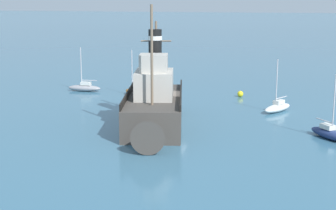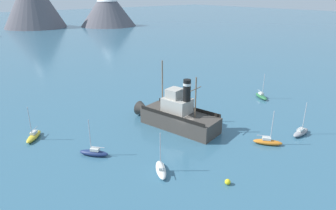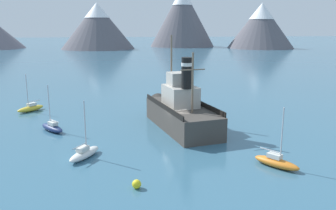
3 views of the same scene
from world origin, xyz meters
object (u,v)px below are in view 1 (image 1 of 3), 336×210
sailboat_white (277,107)px  sailboat_navy (329,133)px  old_tugboat (154,105)px  mooring_buoy (240,94)px  sailboat_grey (84,87)px  sailboat_orange (133,92)px

sailboat_white → sailboat_navy: (-4.10, 8.41, 0.00)m
old_tugboat → sailboat_navy: old_tugboat is taller
old_tugboat → mooring_buoy: 15.60m
old_tugboat → sailboat_grey: (11.91, -13.64, -1.40)m
old_tugboat → sailboat_orange: bearing=-65.0°
sailboat_orange → sailboat_grey: (6.21, -1.44, 0.00)m
sailboat_orange → sailboat_navy: same height
old_tugboat → sailboat_white: size_ratio=3.02×
sailboat_white → sailboat_grey: 22.15m
sailboat_white → old_tugboat: bearing=40.6°
sailboat_navy → old_tugboat: bearing=-0.9°
old_tugboat → sailboat_orange: size_ratio=3.02×
sailboat_white → mooring_buoy: (4.10, -6.35, -0.11)m
sailboat_white → sailboat_orange: (15.25, -4.02, 0.00)m
mooring_buoy → sailboat_white: bearing=122.8°
old_tugboat → sailboat_orange: 13.54m
sailboat_navy → mooring_buoy: sailboat_navy is taller
sailboat_grey → sailboat_orange: bearing=167.0°
sailboat_navy → sailboat_grey: 29.08m
sailboat_navy → mooring_buoy: (8.20, -14.76, -0.11)m
sailboat_orange → sailboat_grey: same height
sailboat_orange → sailboat_navy: (-19.36, 12.42, 0.00)m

